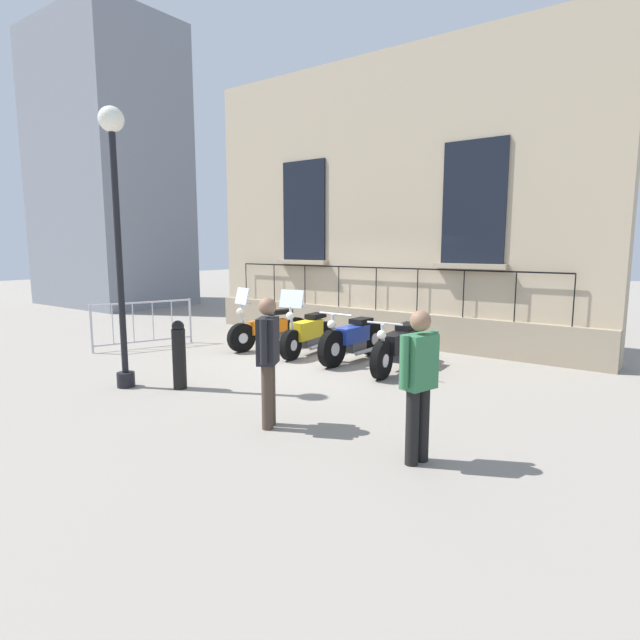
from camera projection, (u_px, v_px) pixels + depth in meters
name	position (u px, v px, depth m)	size (l,w,h in m)	color
ground_plane	(324.00, 358.00, 10.42)	(60.00, 60.00, 0.00)	gray
building_facade	(386.00, 207.00, 11.93)	(0.82, 10.00, 6.54)	tan
motorcycle_orange	(269.00, 330.00, 11.38)	(2.06, 0.76, 1.39)	black
motorcycle_yellow	(308.00, 334.00, 10.71)	(1.94, 0.65, 1.41)	black
motorcycle_blue	(353.00, 340.00, 10.10)	(2.08, 0.75, 1.02)	black
motorcycle_black	(399.00, 347.00, 9.38)	(2.21, 0.66, 0.97)	black
lamppost	(117.00, 214.00, 7.92)	(0.38, 0.38, 4.36)	black
crowd_barrier	(143.00, 323.00, 11.40)	(2.08, 0.78, 1.05)	#B7B7BF
bollard	(179.00, 354.00, 8.14)	(0.21, 0.21, 1.11)	black
pedestrian_standing	(268.00, 355.00, 6.36)	(0.48, 0.37, 1.65)	#47382D
pedestrian_walking	(419.00, 378.00, 5.29)	(0.51, 0.31, 1.63)	black
distant_building	(108.00, 170.00, 19.45)	(3.85, 5.50, 10.25)	gray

